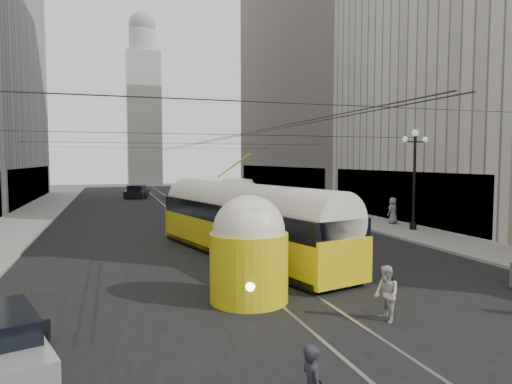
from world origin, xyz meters
TOP-DOWN VIEW (x-y plane):
  - road at (0.00, 32.50)m, footprint 20.00×85.00m
  - sidewalk_left at (-12.00, 36.00)m, footprint 4.00×72.00m
  - sidewalk_right at (12.00, 36.00)m, footprint 4.00×72.00m
  - rail_left at (-0.75, 32.50)m, footprint 0.12×85.00m
  - rail_right at (0.75, 32.50)m, footprint 0.12×85.00m
  - building_right_far at (20.00, 48.00)m, footprint 12.60×32.60m
  - distant_tower at (0.00, 80.00)m, footprint 6.00×6.00m
  - lamppost_right_mid at (12.60, 18.00)m, footprint 1.86×0.44m
  - catenary at (0.12, 31.49)m, footprint 25.00×72.00m
  - streetcar at (0.14, 13.86)m, footprint 6.00×15.60m
  - city_bus at (2.51, 24.45)m, footprint 5.86×12.27m
  - sedan_white_far at (4.78, 42.68)m, footprint 2.31×4.86m
  - sedan_dark_far at (-2.92, 50.65)m, footprint 3.31×5.29m
  - pedestrian_crossing_b at (1.61, 4.39)m, footprint 0.66×0.82m
  - pedestrian_sidewalk_right at (12.94, 20.73)m, footprint 1.03×0.83m

SIDE VIEW (x-z plane):
  - road at x=0.00m, z-range -0.01..0.01m
  - rail_left at x=-0.75m, z-range -0.02..0.02m
  - rail_right at x=0.75m, z-range -0.02..0.02m
  - sidewalk_left at x=-12.00m, z-range 0.00..0.15m
  - sidewalk_right at x=12.00m, z-range 0.00..0.15m
  - sedan_white_far at x=4.78m, z-range -0.07..1.42m
  - sedan_dark_far at x=-2.92m, z-range -0.07..1.48m
  - pedestrian_crossing_b at x=1.61m, z-range 0.00..1.60m
  - pedestrian_sidewalk_right at x=12.94m, z-range 0.15..1.98m
  - city_bus at x=2.51m, z-range 0.14..3.15m
  - streetcar at x=0.14m, z-range -0.04..3.48m
  - lamppost_right_mid at x=12.60m, z-range 0.56..6.93m
  - catenary at x=0.12m, z-range 5.77..6.00m
  - distant_tower at x=0.00m, z-range -0.71..30.65m
  - building_right_far at x=20.00m, z-range 0.01..32.61m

